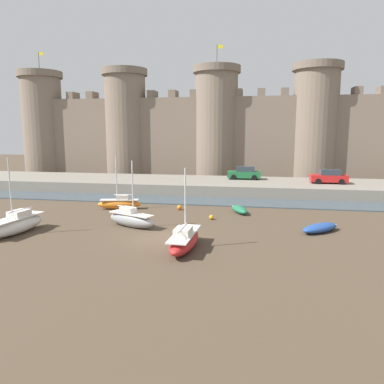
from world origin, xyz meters
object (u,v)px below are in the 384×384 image
(rowboat_midflat_centre, at_px, (240,209))
(car_quay_west, at_px, (244,173))
(mooring_buoy_mid_mud, at_px, (211,217))
(mooring_buoy_near_channel, at_px, (179,207))
(rowboat_midflat_left, at_px, (320,228))
(sailboat_foreground_centre, at_px, (16,224))
(sailboat_foreground_left, at_px, (120,203))
(sailboat_near_channel_left, at_px, (131,219))
(sailboat_midflat_right, at_px, (184,240))
(car_quay_east, at_px, (329,177))

(rowboat_midflat_centre, xyz_separation_m, car_quay_west, (-0.14, 13.99, 1.73))
(mooring_buoy_mid_mud, bearing_deg, mooring_buoy_near_channel, 136.13)
(rowboat_midflat_left, bearing_deg, sailboat_foreground_centre, -168.88)
(mooring_buoy_mid_mud, height_order, car_quay_west, car_quay_west)
(rowboat_midflat_left, bearing_deg, car_quay_west, 107.93)
(mooring_buoy_near_channel, bearing_deg, sailboat_foreground_left, -173.67)
(rowboat_midflat_centre, height_order, mooring_buoy_mid_mud, rowboat_midflat_centre)
(car_quay_west, bearing_deg, sailboat_near_channel_left, -110.96)
(sailboat_foreground_left, relative_size, mooring_buoy_mid_mud, 12.45)
(sailboat_foreground_centre, height_order, rowboat_midflat_left, sailboat_foreground_centre)
(sailboat_foreground_centre, height_order, car_quay_west, sailboat_foreground_centre)
(sailboat_midflat_right, bearing_deg, mooring_buoy_mid_mud, 85.31)
(rowboat_midflat_centre, relative_size, sailboat_midflat_right, 0.58)
(sailboat_near_channel_left, height_order, car_quay_east, sailboat_near_channel_left)
(rowboat_midflat_left, relative_size, car_quay_west, 0.81)
(sailboat_near_channel_left, distance_m, sailboat_foreground_left, 6.98)
(sailboat_foreground_left, relative_size, car_quay_west, 1.20)
(rowboat_midflat_centre, bearing_deg, sailboat_foreground_left, -178.60)
(rowboat_midflat_centre, bearing_deg, car_quay_east, 50.95)
(sailboat_foreground_left, distance_m, mooring_buoy_mid_mud, 9.46)
(sailboat_midflat_right, distance_m, rowboat_midflat_left, 10.65)
(sailboat_foreground_centre, xyz_separation_m, sailboat_midflat_right, (12.65, -1.46, -0.08))
(sailboat_foreground_left, xyz_separation_m, sailboat_midflat_right, (8.40, -10.84, 0.04))
(sailboat_foreground_left, distance_m, mooring_buoy_near_channel, 5.69)
(rowboat_midflat_centre, xyz_separation_m, car_quay_east, (9.65, 11.90, 1.73))
(sailboat_foreground_centre, xyz_separation_m, car_quay_west, (15.36, 23.65, 1.39))
(sailboat_foreground_centre, bearing_deg, car_quay_east, 40.60)
(mooring_buoy_near_channel, bearing_deg, rowboat_midflat_left, -26.12)
(sailboat_midflat_right, xyz_separation_m, mooring_buoy_near_channel, (-2.76, 11.47, -0.37))
(rowboat_midflat_left, distance_m, car_quay_west, 20.46)
(sailboat_foreground_left, height_order, car_quay_east, sailboat_foreground_left)
(sailboat_foreground_centre, distance_m, mooring_buoy_near_channel, 14.08)
(sailboat_foreground_centre, xyz_separation_m, mooring_buoy_mid_mud, (13.32, 6.72, -0.48))
(rowboat_midflat_centre, relative_size, sailboat_foreground_centre, 0.54)
(sailboat_near_channel_left, distance_m, car_quay_east, 25.46)
(rowboat_midflat_centre, relative_size, sailboat_foreground_left, 0.60)
(sailboat_foreground_centre, bearing_deg, rowboat_midflat_left, 11.12)
(rowboat_midflat_centre, height_order, sailboat_foreground_left, sailboat_foreground_left)
(sailboat_foreground_centre, distance_m, car_quay_west, 28.24)
(rowboat_midflat_centre, xyz_separation_m, sailboat_midflat_right, (-2.85, -11.12, 0.27))
(sailboat_foreground_centre, distance_m, sailboat_midflat_right, 12.73)
(rowboat_midflat_left, bearing_deg, sailboat_foreground_left, 163.55)
(sailboat_midflat_right, distance_m, car_quay_east, 26.23)
(sailboat_foreground_left, height_order, mooring_buoy_near_channel, sailboat_foreground_left)
(sailboat_midflat_right, height_order, car_quay_west, sailboat_midflat_right)
(sailboat_near_channel_left, bearing_deg, sailboat_midflat_right, -42.52)
(sailboat_near_channel_left, distance_m, sailboat_foreground_centre, 8.20)
(mooring_buoy_near_channel, relative_size, car_quay_west, 0.11)
(sailboat_near_channel_left, distance_m, car_quay_west, 21.91)
(sailboat_foreground_centre, relative_size, sailboat_midflat_right, 1.07)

